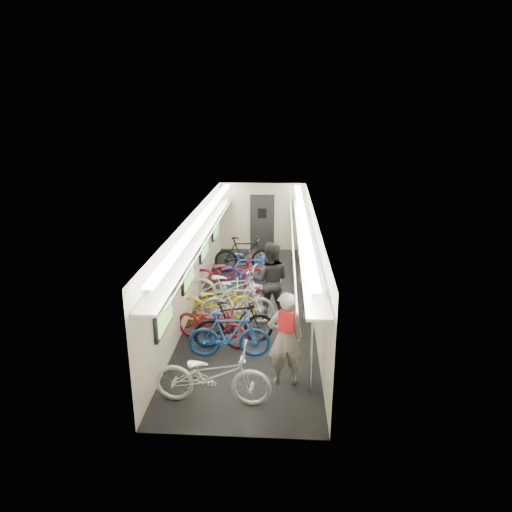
# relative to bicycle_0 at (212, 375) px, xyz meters

# --- Properties ---
(train_car_shell) EXTENTS (10.00, 10.00, 10.00)m
(train_car_shell) POSITION_rel_bicycle_0_xyz_m (0.05, 4.86, 1.13)
(train_car_shell) COLOR black
(train_car_shell) RESTS_ON ground
(bicycle_0) EXTENTS (2.04, 0.79, 1.05)m
(bicycle_0) POSITION_rel_bicycle_0_xyz_m (0.00, 0.00, 0.00)
(bicycle_0) COLOR silver
(bicycle_0) RESTS_ON ground
(bicycle_1) EXTENTS (1.69, 0.55, 1.00)m
(bicycle_1) POSITION_rel_bicycle_0_xyz_m (0.11, 1.52, -0.03)
(bicycle_1) COLOR #184495
(bicycle_1) RESTS_ON ground
(bicycle_2) EXTENTS (1.84, 1.24, 0.91)m
(bicycle_2) POSITION_rel_bicycle_0_xyz_m (-0.33, 2.09, -0.07)
(bicycle_2) COLOR maroon
(bicycle_2) RESTS_ON ground
(bicycle_3) EXTENTS (1.80, 1.00, 1.04)m
(bicycle_3) POSITION_rel_bicycle_0_xyz_m (0.16, 2.00, -0.01)
(bicycle_3) COLOR black
(bicycle_3) RESTS_ON ground
(bicycle_4) EXTENTS (1.91, 0.84, 0.97)m
(bicycle_4) POSITION_rel_bicycle_0_xyz_m (-0.38, 3.20, -0.04)
(bicycle_4) COLOR yellow
(bicycle_4) RESTS_ON ground
(bicycle_5) EXTENTS (1.74, 0.58, 1.03)m
(bicycle_5) POSITION_rel_bicycle_0_xyz_m (0.13, 3.06, -0.01)
(bicycle_5) COLOR silver
(bicycle_5) RESTS_ON ground
(bicycle_6) EXTENTS (2.30, 1.27, 1.15)m
(bicycle_6) POSITION_rel_bicycle_0_xyz_m (-0.16, 3.92, 0.05)
(bicycle_6) COLOR silver
(bicycle_6) RESTS_ON ground
(bicycle_7) EXTENTS (1.84, 0.74, 1.08)m
(bicycle_7) POSITION_rel_bicycle_0_xyz_m (0.23, 5.21, 0.01)
(bicycle_7) COLOR #1A389E
(bicycle_7) RESTS_ON ground
(bicycle_8) EXTENTS (2.23, 1.01, 1.13)m
(bicycle_8) POSITION_rel_bicycle_0_xyz_m (-0.30, 4.94, 0.04)
(bicycle_8) COLOR maroon
(bicycle_8) RESTS_ON ground
(bicycle_9) EXTENTS (1.91, 0.74, 1.12)m
(bicycle_9) POSITION_rel_bicycle_0_xyz_m (-0.02, 6.72, 0.03)
(bicycle_9) COLOR black
(bicycle_9) RESTS_ON ground
(passenger_near) EXTENTS (0.71, 0.52, 1.78)m
(passenger_near) POSITION_rel_bicycle_0_xyz_m (1.22, 0.69, 0.36)
(passenger_near) COLOR gray
(passenger_near) RESTS_ON ground
(passenger_mid) EXTENTS (0.97, 0.78, 1.89)m
(passenger_mid) POSITION_rel_bicycle_0_xyz_m (0.87, 3.46, 0.42)
(passenger_mid) COLOR black
(passenger_mid) RESTS_ON ground
(backpack) EXTENTS (0.29, 0.21, 0.38)m
(backpack) POSITION_rel_bicycle_0_xyz_m (1.23, 0.58, 0.75)
(backpack) COLOR red
(backpack) RESTS_ON passenger_near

